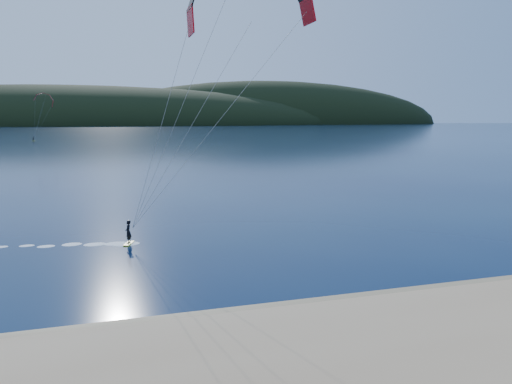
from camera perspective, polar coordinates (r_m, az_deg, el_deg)
ground at (r=19.67m, az=5.05°, el=-19.07°), size 1800.00×1800.00×0.00m
wet_sand at (r=23.48m, az=0.83°, el=-14.14°), size 220.00×2.50×0.10m
headland at (r=761.50m, az=-16.49°, el=7.52°), size 1200.00×310.00×140.00m
kitesurfer_near at (r=32.46m, az=-1.30°, el=18.41°), size 22.71×8.43×17.88m
kitesurfer_far at (r=216.82m, az=-23.55°, el=9.51°), size 9.96×6.36×18.57m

